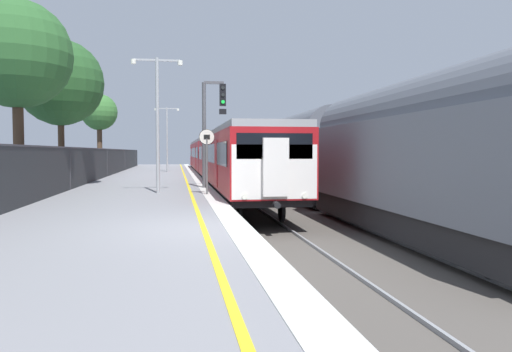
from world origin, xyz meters
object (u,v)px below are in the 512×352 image
at_px(signal_gantry, 210,121).
at_px(platform_lamp_far, 167,134).
at_px(background_tree_right, 60,86).
at_px(freight_train_adjacent_track, 275,153).
at_px(background_tree_centre, 99,114).
at_px(speed_limit_sign, 207,153).
at_px(background_tree_left, 18,56).
at_px(commuter_train_at_platform, 218,157).
at_px(platform_lamp_mid, 157,113).

bearing_deg(signal_gantry, platform_lamp_far, 96.87).
bearing_deg(background_tree_right, freight_train_adjacent_track, 38.19).
bearing_deg(platform_lamp_far, background_tree_centre, 159.31).
bearing_deg(background_tree_centre, speed_limit_sign, -72.80).
bearing_deg(background_tree_right, platform_lamp_far, 73.91).
xyz_separation_m(speed_limit_sign, background_tree_left, (-7.05, 1.02, 3.64)).
relative_size(signal_gantry, background_tree_right, 0.69).
xyz_separation_m(speed_limit_sign, background_tree_centre, (-7.56, 24.41, 3.22)).
height_order(background_tree_left, background_tree_centre, background_tree_left).
bearing_deg(platform_lamp_far, speed_limit_sign, -85.18).
distance_m(signal_gantry, background_tree_left, 8.15).
height_order(speed_limit_sign, platform_lamp_far, platform_lamp_far).
height_order(commuter_train_at_platform, speed_limit_sign, commuter_train_at_platform).
distance_m(speed_limit_sign, background_tree_right, 9.41).
relative_size(signal_gantry, platform_lamp_mid, 0.91).
height_order(platform_lamp_mid, platform_lamp_far, platform_lamp_mid).
relative_size(freight_train_adjacent_track, background_tree_centre, 8.53).
height_order(freight_train_adjacent_track, speed_limit_sign, freight_train_adjacent_track).
height_order(commuter_train_at_platform, platform_lamp_mid, platform_lamp_mid).
bearing_deg(platform_lamp_mid, background_tree_right, 133.60).
distance_m(commuter_train_at_platform, platform_lamp_mid, 16.45).
relative_size(freight_train_adjacent_track, background_tree_right, 7.94).
bearing_deg(speed_limit_sign, signal_gantry, 83.90).
bearing_deg(signal_gantry, background_tree_left, -161.28).
bearing_deg(freight_train_adjacent_track, platform_lamp_mid, -117.65).
height_order(commuter_train_at_platform, freight_train_adjacent_track, freight_train_adjacent_track).
distance_m(signal_gantry, platform_lamp_far, 18.86).
distance_m(freight_train_adjacent_track, speed_limit_sign, 16.75).
distance_m(commuter_train_at_platform, background_tree_left, 18.58).
distance_m(speed_limit_sign, platform_lamp_mid, 2.62).
bearing_deg(signal_gantry, commuter_train_at_platform, 83.71).
height_order(platform_lamp_far, background_tree_right, background_tree_right).
xyz_separation_m(platform_lamp_mid, background_tree_right, (-4.72, 4.96, 1.61)).
bearing_deg(signal_gantry, background_tree_right, 161.35).
relative_size(freight_train_adjacent_track, speed_limit_sign, 22.16).
bearing_deg(platform_lamp_far, commuter_train_at_platform, -55.53).
bearing_deg(signal_gantry, background_tree_centre, 110.82).
distance_m(freight_train_adjacent_track, signal_gantry, 13.40).
bearing_deg(platform_lamp_far, platform_lamp_mid, -90.00).
bearing_deg(commuter_train_at_platform, background_tree_left, -119.35).
bearing_deg(background_tree_left, freight_train_adjacent_track, 48.67).
height_order(speed_limit_sign, background_tree_centre, background_tree_centre).
distance_m(freight_train_adjacent_track, background_tree_left, 19.87).
height_order(freight_train_adjacent_track, background_tree_left, background_tree_left).
bearing_deg(platform_lamp_mid, background_tree_centre, 103.60).
distance_m(signal_gantry, platform_lamp_mid, 3.45).
xyz_separation_m(speed_limit_sign, background_tree_right, (-6.60, 5.90, 3.18)).
bearing_deg(speed_limit_sign, platform_lamp_mid, 153.44).
height_order(speed_limit_sign, platform_lamp_mid, platform_lamp_mid).
xyz_separation_m(commuter_train_at_platform, background_tree_left, (-8.90, -15.82, 3.98)).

